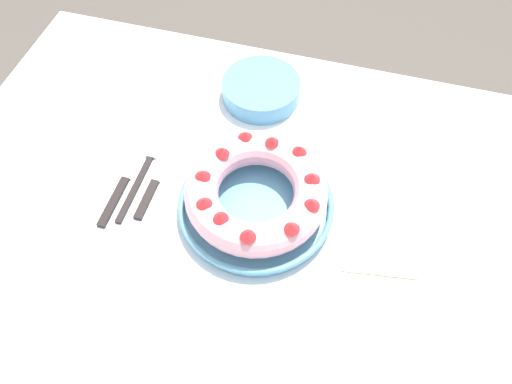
# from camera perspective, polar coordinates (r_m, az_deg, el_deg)

# --- Properties ---
(ground_plane) EXTENTS (8.00, 8.00, 0.00)m
(ground_plane) POSITION_cam_1_polar(r_m,az_deg,el_deg) (1.64, -0.97, -17.00)
(ground_plane) COLOR #4C4742
(dining_table) EXTENTS (1.24, 0.93, 0.77)m
(dining_table) POSITION_cam_1_polar(r_m,az_deg,el_deg) (1.02, -1.50, -6.14)
(dining_table) COLOR silver
(dining_table) RESTS_ON ground_plane
(serving_dish) EXTENTS (0.29, 0.29, 0.03)m
(serving_dish) POSITION_cam_1_polar(r_m,az_deg,el_deg) (0.93, 0.00, -1.54)
(serving_dish) COLOR #518EB2
(serving_dish) RESTS_ON dining_table
(bundt_cake) EXTENTS (0.26, 0.26, 0.07)m
(bundt_cake) POSITION_cam_1_polar(r_m,az_deg,el_deg) (0.89, 0.00, 0.04)
(bundt_cake) COLOR #E09EAD
(bundt_cake) RESTS_ON serving_dish
(fork) EXTENTS (0.02, 0.22, 0.01)m
(fork) POSITION_cam_1_polar(r_m,az_deg,el_deg) (1.01, -12.62, 2.53)
(fork) COLOR black
(fork) RESTS_ON dining_table
(serving_knife) EXTENTS (0.02, 0.25, 0.01)m
(serving_knife) POSITION_cam_1_polar(r_m,az_deg,el_deg) (1.00, -14.76, 1.32)
(serving_knife) COLOR black
(serving_knife) RESTS_ON dining_table
(cake_knife) EXTENTS (0.02, 0.20, 0.01)m
(cake_knife) POSITION_cam_1_polar(r_m,az_deg,el_deg) (0.99, -11.49, 1.06)
(cake_knife) COLOR black
(cake_knife) RESTS_ON dining_table
(side_bowl) EXTENTS (0.17, 0.17, 0.04)m
(side_bowl) POSITION_cam_1_polar(r_m,az_deg,el_deg) (1.10, 0.59, 11.64)
(side_bowl) COLOR #518EB2
(side_bowl) RESTS_ON dining_table
(napkin) EXTENTS (0.14, 0.11, 0.00)m
(napkin) POSITION_cam_1_polar(r_m,az_deg,el_deg) (0.92, 13.93, -6.36)
(napkin) COLOR beige
(napkin) RESTS_ON dining_table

